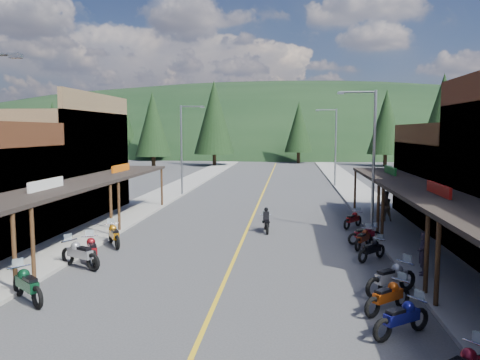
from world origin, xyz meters
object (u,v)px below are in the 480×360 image
(shop_west_3, at_px, (48,164))
(streetlight_3, at_px, (334,144))
(pine_5, at_px, (462,119))
(bike_east_9, at_px, (363,237))
(bike_east_7, at_px, (391,277))
(pine_3, at_px, (299,127))
(bike_west_6, at_px, (27,283))
(rider_on_bike, at_px, (266,222))
(bike_east_11, at_px, (353,219))
(streetlight_2, at_px, (371,155))
(pine_9, at_px, (457,126))
(pine_8, at_px, (100,129))
(pine_4, at_px, (386,122))
(pine_7, at_px, (124,124))
(streetlight_1, at_px, (183,146))
(pedestrian_east_a, at_px, (423,253))
(pine_0, at_px, (53,127))
(bike_west_8, at_px, (92,248))
(pine_1, at_px, (153,123))
(pine_2, at_px, (214,117))
(pine_10, at_px, (153,124))
(pedestrian_east_b, at_px, (385,206))
(bike_east_10, at_px, (365,234))
(shop_east_3, at_px, (474,184))
(pine_11, at_px, (443,119))
(bike_east_8, at_px, (372,249))
(bike_west_9, at_px, (114,234))
(bike_west_7, at_px, (80,253))
(bike_east_6, at_px, (388,295))
(bike_east_5, at_px, (402,316))

(shop_west_3, xyz_separation_m, streetlight_3, (20.74, 18.70, 0.94))
(pine_5, height_order, bike_east_9, pine_5)
(bike_east_7, bearing_deg, pine_3, 146.48)
(bike_west_6, relative_size, rider_on_bike, 1.16)
(pine_5, bearing_deg, rider_on_bike, -117.06)
(bike_east_11, distance_m, rider_on_bike, 5.35)
(streetlight_2, distance_m, pine_9, 40.78)
(streetlight_2, bearing_deg, pine_5, 67.09)
(streetlight_3, distance_m, pine_8, 30.67)
(pine_4, bearing_deg, pine_7, 162.26)
(streetlight_1, xyz_separation_m, bike_east_11, (13.18, -12.60, -3.89))
(shop_west_3, height_order, bike_west_6, shop_west_3)
(pine_9, height_order, pedestrian_east_a, pine_9)
(pine_0, distance_m, pedestrian_east_a, 78.47)
(streetlight_2, distance_m, bike_west_8, 15.49)
(pine_4, height_order, pine_8, pine_4)
(pine_1, bearing_deg, streetlight_3, -52.27)
(pine_7, bearing_deg, streetlight_1, -65.12)
(pine_2, xyz_separation_m, pine_7, (-22.00, 18.00, -0.75))
(pine_7, relative_size, bike_east_7, 5.43)
(streetlight_3, relative_size, pine_8, 0.80)
(pine_1, bearing_deg, pine_3, -8.13)
(shop_west_3, xyz_separation_m, bike_east_7, (19.85, -13.40, -2.86))
(pine_0, distance_m, pine_5, 74.69)
(pine_8, distance_m, pine_10, 10.80)
(pedestrian_east_a, distance_m, pedestrian_east_b, 11.20)
(streetlight_2, xyz_separation_m, pine_7, (-38.95, 68.00, 2.78))
(pine_5, xyz_separation_m, bike_east_10, (-27.70, -66.57, -7.45))
(shop_east_3, xyz_separation_m, pine_7, (-45.75, 64.70, 4.70))
(pine_1, bearing_deg, pine_7, 143.13)
(pine_11, relative_size, bike_east_7, 5.39)
(streetlight_1, distance_m, pedestrian_east_b, 19.14)
(pine_9, height_order, bike_east_7, pine_9)
(bike_east_8, height_order, bike_east_10, bike_east_8)
(pine_9, bearing_deg, streetlight_2, -114.74)
(shop_west_3, height_order, streetlight_3, shop_west_3)
(streetlight_3, distance_m, pine_9, 22.79)
(bike_west_9, relative_size, pedestrian_east_b, 1.17)
(bike_east_10, bearing_deg, shop_west_3, -132.16)
(bike_west_7, bearing_deg, pine_8, 49.31)
(streetlight_3, height_order, pine_3, pine_3)
(bike_east_11, bearing_deg, bike_west_7, -107.06)
(streetlight_3, bearing_deg, bike_west_8, -114.05)
(pine_5, relative_size, pine_10, 1.21)
(bike_east_6, bearing_deg, pedestrian_east_b, 128.97)
(bike_west_7, bearing_deg, bike_east_10, -37.96)
(pine_1, height_order, bike_east_5, pine_1)
(shop_east_3, distance_m, bike_west_9, 21.55)
(bike_east_8, bearing_deg, streetlight_2, 125.23)
(pine_5, distance_m, bike_east_9, 73.44)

